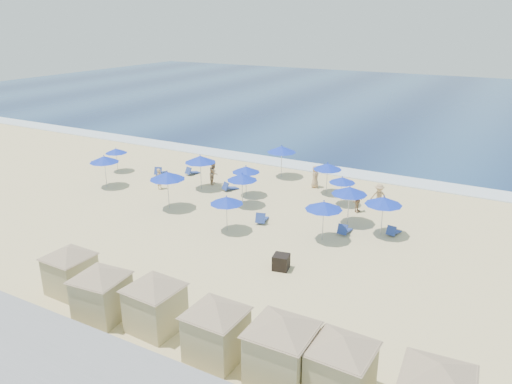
# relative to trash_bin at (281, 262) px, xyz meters

# --- Properties ---
(ground) EXTENTS (160.00, 160.00, 0.00)m
(ground) POSITION_rel_trash_bin_xyz_m (-4.42, 2.28, -0.40)
(ground) COLOR beige
(ground) RESTS_ON ground
(ocean) EXTENTS (160.00, 80.00, 0.06)m
(ocean) POSITION_rel_trash_bin_xyz_m (-4.42, 57.28, -0.37)
(ocean) COLOR #0E2551
(ocean) RESTS_ON ground
(surf_line) EXTENTS (160.00, 2.50, 0.08)m
(surf_line) POSITION_rel_trash_bin_xyz_m (-4.42, 17.78, -0.36)
(surf_line) COLOR white
(surf_line) RESTS_ON ground
(seawall) EXTENTS (160.00, 6.10, 1.22)m
(seawall) POSITION_rel_trash_bin_xyz_m (-4.42, -11.22, 0.25)
(seawall) COLOR gray
(seawall) RESTS_ON ground
(trash_bin) EXTENTS (0.94, 0.94, 0.80)m
(trash_bin) POSITION_rel_trash_bin_xyz_m (0.00, 0.00, 0.00)
(trash_bin) COLOR black
(trash_bin) RESTS_ON ground
(cabana_0) EXTENTS (4.07, 4.07, 2.55)m
(cabana_0) POSITION_rel_trash_bin_xyz_m (-7.69, -6.88, 1.06)
(cabana_0) COLOR tan
(cabana_0) RESTS_ON ground
(cabana_1) EXTENTS (4.21, 4.21, 2.65)m
(cabana_1) POSITION_rel_trash_bin_xyz_m (-4.84, -7.68, 1.12)
(cabana_1) COLOR tan
(cabana_1) RESTS_ON ground
(cabana_2) EXTENTS (4.26, 4.26, 2.67)m
(cabana_2) POSITION_rel_trash_bin_xyz_m (-2.25, -7.24, 1.13)
(cabana_2) COLOR tan
(cabana_2) RESTS_ON ground
(cabana_3) EXTENTS (4.29, 4.29, 2.69)m
(cabana_3) POSITION_rel_trash_bin_xyz_m (1.00, -7.55, 1.14)
(cabana_3) COLOR tan
(cabana_3) RESTS_ON ground
(cabana_4) EXTENTS (4.61, 4.61, 2.89)m
(cabana_4) POSITION_rel_trash_bin_xyz_m (3.73, -7.48, 1.26)
(cabana_4) COLOR tan
(cabana_4) RESTS_ON ground
(cabana_5) EXTENTS (4.32, 4.32, 2.71)m
(cabana_5) POSITION_rel_trash_bin_xyz_m (5.88, -7.28, 1.15)
(cabana_5) COLOR tan
(cabana_5) RESTS_ON ground
(umbrella_0) EXTENTS (1.82, 1.82, 2.07)m
(umbrella_0) POSITION_rel_trash_bin_xyz_m (-19.83, 8.76, 1.39)
(umbrella_0) COLOR #A5A8AD
(umbrella_0) RESTS_ON ground
(umbrella_1) EXTENTS (2.22, 2.22, 2.53)m
(umbrella_1) POSITION_rel_trash_bin_xyz_m (-17.70, 5.36, 1.79)
(umbrella_1) COLOR #A5A8AD
(umbrella_1) RESTS_ON ground
(umbrella_2) EXTENTS (2.36, 2.36, 2.68)m
(umbrella_2) POSITION_rel_trash_bin_xyz_m (-11.07, 8.56, 1.93)
(umbrella_2) COLOR #A5A8AD
(umbrella_2) RESTS_ON ground
(umbrella_3) EXTENTS (2.39, 2.39, 2.72)m
(umbrella_3) POSITION_rel_trash_bin_xyz_m (-10.56, 4.03, 1.96)
(umbrella_3) COLOR #A5A8AD
(umbrella_3) RESTS_ON ground
(umbrella_4) EXTENTS (2.03, 2.03, 2.31)m
(umbrella_4) POSITION_rel_trash_bin_xyz_m (-7.28, 8.87, 1.60)
(umbrella_4) COLOR #A5A8AD
(umbrella_4) RESTS_ON ground
(umbrella_5) EXTENTS (2.09, 2.09, 2.38)m
(umbrella_5) POSITION_rel_trash_bin_xyz_m (-6.48, 6.98, 1.67)
(umbrella_5) COLOR #A5A8AD
(umbrella_5) RESTS_ON ground
(umbrella_6) EXTENTS (2.02, 2.02, 2.30)m
(umbrella_6) POSITION_rel_trash_bin_xyz_m (-5.08, 2.78, 1.60)
(umbrella_6) COLOR #A5A8AD
(umbrella_6) RESTS_ON ground
(umbrella_7) EXTENTS (1.83, 1.83, 2.09)m
(umbrella_7) POSITION_rel_trash_bin_xyz_m (-0.55, 10.48, 1.41)
(umbrella_7) COLOR #A5A8AD
(umbrella_7) RESTS_ON ground
(umbrella_8) EXTENTS (2.19, 2.19, 2.49)m
(umbrella_8) POSITION_rel_trash_bin_xyz_m (0.51, 4.42, 1.76)
(umbrella_8) COLOR #A5A8AD
(umbrella_8) RESTS_ON ground
(umbrella_9) EXTENTS (2.11, 2.11, 2.41)m
(umbrella_9) POSITION_rel_trash_bin_xyz_m (-2.31, 12.19, 1.69)
(umbrella_9) COLOR #A5A8AD
(umbrella_9) RESTS_ON ground
(umbrella_10) EXTENTS (2.24, 2.24, 2.55)m
(umbrella_10) POSITION_rel_trash_bin_xyz_m (0.98, 7.50, 1.81)
(umbrella_10) COLOR #A5A8AD
(umbrella_10) RESTS_ON ground
(umbrella_11) EXTENTS (2.22, 2.22, 2.52)m
(umbrella_11) POSITION_rel_trash_bin_xyz_m (3.33, 6.77, 1.79)
(umbrella_11) COLOR #A5A8AD
(umbrella_11) RESTS_ON ground
(umbrella_12) EXTENTS (2.36, 2.36, 2.69)m
(umbrella_12) POSITION_rel_trash_bin_xyz_m (-7.04, 14.18, 1.93)
(umbrella_12) COLOR #A5A8AD
(umbrella_12) RESTS_ON ground
(beach_chair_0) EXTENTS (1.05, 1.50, 0.76)m
(beach_chair_0) POSITION_rel_trash_bin_xyz_m (-16.10, 9.74, -0.14)
(beach_chair_0) COLOR navy
(beach_chair_0) RESTS_ON ground
(beach_chair_1) EXTENTS (0.84, 1.36, 0.70)m
(beach_chair_1) POSITION_rel_trash_bin_xyz_m (-13.84, 11.08, -0.16)
(beach_chair_1) COLOR navy
(beach_chair_1) RESTS_ON ground
(beach_chair_2) EXTENTS (1.01, 1.38, 0.69)m
(beach_chair_2) POSITION_rel_trash_bin_xyz_m (-8.98, 9.23, -0.16)
(beach_chair_2) COLOR navy
(beach_chair_2) RESTS_ON ground
(beach_chair_3) EXTENTS (0.96, 1.50, 0.76)m
(beach_chair_3) POSITION_rel_trash_bin_xyz_m (-3.86, 4.98, -0.14)
(beach_chair_3) COLOR navy
(beach_chair_3) RESTS_ON ground
(beach_chair_4) EXTENTS (0.61, 1.33, 0.73)m
(beach_chair_4) POSITION_rel_trash_bin_xyz_m (1.34, 5.87, -0.15)
(beach_chair_4) COLOR navy
(beach_chair_4) RESTS_ON ground
(beach_chair_5) EXTENTS (0.70, 1.29, 0.68)m
(beach_chair_5) POSITION_rel_trash_bin_xyz_m (3.97, 7.15, -0.17)
(beach_chair_5) COLOR navy
(beach_chair_5) RESTS_ON ground
(beachgoer_0) EXTENTS (0.47, 0.64, 1.60)m
(beachgoer_0) POSITION_rel_trash_bin_xyz_m (-13.74, 6.95, 0.40)
(beachgoer_0) COLOR tan
(beachgoer_0) RESTS_ON ground
(beachgoer_1) EXTENTS (0.93, 1.04, 1.78)m
(beachgoer_1) POSITION_rel_trash_bin_xyz_m (-10.84, 9.96, 0.49)
(beachgoer_1) COLOR tan
(beachgoer_1) RESTS_ON ground
(beachgoer_2) EXTENTS (0.65, 1.00, 1.58)m
(beachgoer_2) POSITION_rel_trash_bin_xyz_m (0.87, 9.70, 0.39)
(beachgoer_2) COLOR tan
(beachgoer_2) RESTS_ON ground
(beachgoer_3) EXTENTS (1.21, 0.76, 1.79)m
(beachgoer_3) POSITION_rel_trash_bin_xyz_m (1.97, 10.91, 0.50)
(beachgoer_3) COLOR tan
(beachgoer_3) RESTS_ON ground
(beachgoer_4) EXTENTS (0.75, 0.95, 1.72)m
(beachgoer_4) POSITION_rel_trash_bin_xyz_m (-3.60, 13.06, 0.46)
(beachgoer_4) COLOR tan
(beachgoer_4) RESTS_ON ground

